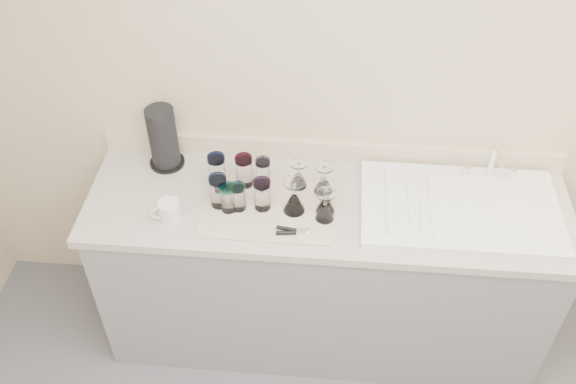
# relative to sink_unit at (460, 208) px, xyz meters

# --- Properties ---
(room_envelope) EXTENTS (3.54, 3.50, 2.52)m
(room_envelope) POSITION_rel_sink_unit_xyz_m (-0.55, -1.20, 0.64)
(room_envelope) COLOR #504F54
(room_envelope) RESTS_ON ground
(counter_unit) EXTENTS (2.06, 0.62, 0.90)m
(counter_unit) POSITION_rel_sink_unit_xyz_m (-0.55, -0.00, -0.47)
(counter_unit) COLOR slate
(counter_unit) RESTS_ON ground
(sink_unit) EXTENTS (0.82, 0.50, 0.22)m
(sink_unit) POSITION_rel_sink_unit_xyz_m (0.00, 0.00, 0.00)
(sink_unit) COLOR white
(sink_unit) RESTS_ON counter_unit
(dish_towel) EXTENTS (0.55, 0.42, 0.01)m
(dish_towel) POSITION_rel_sink_unit_xyz_m (-0.80, -0.04, -0.02)
(dish_towel) COLOR beige
(dish_towel) RESTS_ON counter_unit
(tumbler_teal) EXTENTS (0.08, 0.08, 0.15)m
(tumbler_teal) POSITION_rel_sink_unit_xyz_m (-1.03, 0.07, 0.07)
(tumbler_teal) COLOR white
(tumbler_teal) RESTS_ON dish_towel
(tumbler_cyan) EXTENTS (0.08, 0.08, 0.15)m
(tumbler_cyan) POSITION_rel_sink_unit_xyz_m (-0.92, 0.08, 0.06)
(tumbler_cyan) COLOR white
(tumbler_cyan) RESTS_ON dish_towel
(tumbler_purple) EXTENTS (0.07, 0.07, 0.13)m
(tumbler_purple) POSITION_rel_sink_unit_xyz_m (-0.84, 0.09, 0.06)
(tumbler_purple) COLOR white
(tumbler_purple) RESTS_ON dish_towel
(tumbler_magenta) EXTENTS (0.08, 0.08, 0.15)m
(tumbler_magenta) POSITION_rel_sink_unit_xyz_m (-1.01, -0.05, 0.06)
(tumbler_magenta) COLOR white
(tumbler_magenta) RESTS_ON dish_towel
(tumbler_blue) EXTENTS (0.06, 0.06, 0.13)m
(tumbler_blue) POSITION_rel_sink_unit_xyz_m (-0.92, -0.07, 0.05)
(tumbler_blue) COLOR white
(tumbler_blue) RESTS_ON dish_towel
(tumbler_lavender) EXTENTS (0.07, 0.07, 0.14)m
(tumbler_lavender) POSITION_rel_sink_unit_xyz_m (-0.82, -0.06, 0.06)
(tumbler_lavender) COLOR white
(tumbler_lavender) RESTS_ON dish_towel
(tumbler_extra) EXTENTS (0.07, 0.07, 0.13)m
(tumbler_extra) POSITION_rel_sink_unit_xyz_m (-0.96, -0.08, 0.05)
(tumbler_extra) COLOR white
(tumbler_extra) RESTS_ON dish_towel
(goblet_back_left) EXTENTS (0.07, 0.07, 0.13)m
(goblet_back_left) POSITION_rel_sink_unit_xyz_m (-0.68, 0.09, 0.03)
(goblet_back_left) COLOR white
(goblet_back_left) RESTS_ON dish_towel
(goblet_back_right) EXTENTS (0.08, 0.08, 0.14)m
(goblet_back_right) POSITION_rel_sink_unit_xyz_m (-0.57, 0.06, 0.04)
(goblet_back_right) COLOR white
(goblet_back_right) RESTS_ON dish_towel
(goblet_front_left) EXTENTS (0.09, 0.09, 0.16)m
(goblet_front_left) POSITION_rel_sink_unit_xyz_m (-0.69, -0.06, 0.04)
(goblet_front_left) COLOR white
(goblet_front_left) RESTS_ON dish_towel
(goblet_front_right) EXTENTS (0.08, 0.08, 0.14)m
(goblet_front_right) POSITION_rel_sink_unit_xyz_m (-0.56, -0.06, 0.04)
(goblet_front_right) COLOR white
(goblet_front_right) RESTS_ON dish_towel
(goblet_extra) EXTENTS (0.08, 0.08, 0.14)m
(goblet_extra) POSITION_rel_sink_unit_xyz_m (-0.56, -0.10, 0.04)
(goblet_extra) COLOR white
(goblet_extra) RESTS_ON dish_towel
(can_opener) EXTENTS (0.14, 0.05, 0.02)m
(can_opener) POSITION_rel_sink_unit_xyz_m (-0.69, -0.19, -0.00)
(can_opener) COLOR silver
(can_opener) RESTS_ON dish_towel
(white_mug) EXTENTS (0.14, 0.12, 0.09)m
(white_mug) POSITION_rel_sink_unit_xyz_m (-1.20, -0.15, 0.03)
(white_mug) COLOR silver
(white_mug) RESTS_ON counter_unit
(paper_towel_roll) EXTENTS (0.16, 0.16, 0.30)m
(paper_towel_roll) POSITION_rel_sink_unit_xyz_m (-1.29, 0.19, 0.13)
(paper_towel_roll) COLOR black
(paper_towel_roll) RESTS_ON counter_unit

